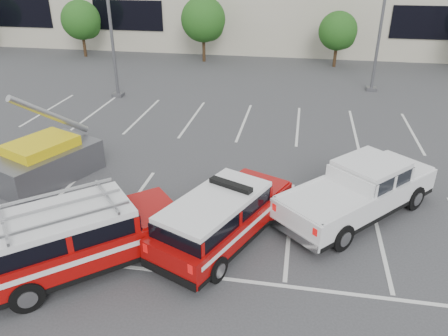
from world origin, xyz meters
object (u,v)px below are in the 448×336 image
object	(u,v)px
tree_left	(82,21)
fire_chief_suv	(222,220)
tree_mid_right	(339,32)
tree_mid_left	(205,21)
light_pole_left	(108,4)
ladder_suv	(80,241)
utility_rig	(40,161)
light_pole_mid	(384,2)
white_pickup	(358,195)

from	to	relation	value
tree_left	fire_chief_suv	distance (m)	28.11
tree_left	tree_mid_right	xyz separation A→B (m)	(20.00, -0.00, -0.27)
tree_mid_left	tree_mid_right	distance (m)	10.01
tree_left	light_pole_left	xyz separation A→B (m)	(6.91, -10.05, 2.41)
ladder_suv	utility_rig	xyz separation A→B (m)	(-3.96, 4.59, -0.14)
light_pole_mid	ladder_suv	world-z (taller)	light_pole_mid
fire_chief_suv	tree_mid_left	bearing A→B (deg)	127.76
tree_mid_right	ladder_suv	size ratio (longest dim) A/B	0.75
tree_mid_left	utility_rig	world-z (taller)	tree_mid_left
tree_mid_left	light_pole_mid	bearing A→B (deg)	-26.92
tree_left	light_pole_mid	size ratio (longest dim) A/B	0.43
white_pickup	light_pole_left	bearing A→B (deg)	-178.06
tree_mid_left	light_pole_left	distance (m)	10.73
tree_mid_right	ladder_suv	xyz separation A→B (m)	(-7.84, -25.05, -1.68)
light_pole_left	ladder_suv	distance (m)	16.48
light_pole_left	white_pickup	bearing A→B (deg)	-40.55
ladder_suv	utility_rig	world-z (taller)	utility_rig
tree_left	light_pole_left	world-z (taller)	light_pole_left
tree_left	utility_rig	bearing A→B (deg)	-68.16
light_pole_mid	white_pickup	distance (m)	15.76
tree_mid_left	light_pole_left	bearing A→B (deg)	-107.10
tree_left	ladder_suv	world-z (taller)	tree_left
white_pickup	tree_left	bearing A→B (deg)	175.67
white_pickup	tree_mid_left	bearing A→B (deg)	157.30
fire_chief_suv	ladder_suv	size ratio (longest dim) A/B	1.01
tree_mid_right	white_pickup	bearing A→B (deg)	-90.80
light_pole_mid	utility_rig	distance (m)	20.40
light_pole_left	utility_rig	distance (m)	11.42
tree_left	ladder_suv	distance (m)	27.91
tree_mid_left	light_pole_mid	size ratio (longest dim) A/B	0.47
light_pole_mid	ladder_suv	xyz separation A→B (m)	(-9.75, -19.00, -4.36)
ladder_suv	utility_rig	size ratio (longest dim) A/B	1.15
tree_left	light_pole_mid	xyz separation A→B (m)	(21.91, -6.05, 2.41)
tree_mid_left	ladder_suv	distance (m)	25.24
light_pole_left	tree_mid_left	bearing A→B (deg)	72.90
tree_left	tree_mid_right	distance (m)	20.00
utility_rig	white_pickup	bearing A→B (deg)	20.51
tree_left	utility_rig	distance (m)	22.14
tree_mid_left	ladder_suv	xyz separation A→B (m)	(2.16, -25.05, -2.21)
tree_left	fire_chief_suv	world-z (taller)	tree_left
tree_mid_left	white_pickup	distance (m)	23.25
tree_mid_right	light_pole_mid	xyz separation A→B (m)	(1.91, -6.05, 2.68)
tree_mid_left	utility_rig	size ratio (longest dim) A/B	1.05
light_pole_mid	fire_chief_suv	bearing A→B (deg)	-109.92
fire_chief_suv	utility_rig	size ratio (longest dim) A/B	1.16
light_pole_left	ladder_suv	xyz separation A→B (m)	(5.25, -15.00, -4.36)
tree_mid_right	ladder_suv	distance (m)	26.30
tree_mid_right	ladder_suv	world-z (taller)	tree_mid_right
tree_mid_left	light_pole_mid	world-z (taller)	light_pole_mid
ladder_suv	light_pole_left	bearing A→B (deg)	158.08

